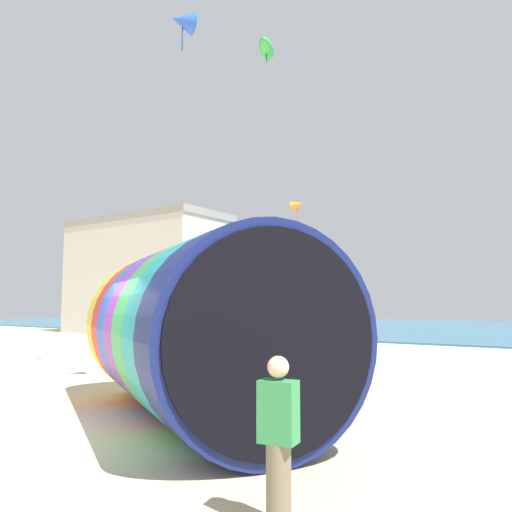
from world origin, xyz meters
The scene contains 9 objects.
ground_plane centered at (0.00, 0.00, 0.00)m, with size 120.00×120.00×0.00m, color beige.
sea centered at (0.00, 41.13, 0.05)m, with size 120.00×40.00×0.10m, color teal.
giant_inflatable_tube centered at (0.79, 1.79, 1.61)m, with size 7.36×6.18×3.23m.
kite_handler centered at (4.48, -1.19, 0.81)m, with size 0.39×0.27×1.59m.
kite_green_parafoil centered at (-1.70, 8.01, 10.63)m, with size 1.04×1.43×0.70m.
kite_blue_delta centered at (-0.94, 3.14, 8.96)m, with size 0.74×0.74×1.02m.
kite_orange_delta centered at (-4.89, 15.60, 6.95)m, with size 0.71×0.60×1.08m.
bystander_mid_beach centered at (-3.12, 8.57, 0.85)m, with size 0.42×0.39×1.67m.
promenade_building centered at (-20.55, 20.35, 4.25)m, with size 12.59×5.61×8.47m.
Camera 1 is at (7.06, -5.32, 2.08)m, focal length 35.00 mm.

